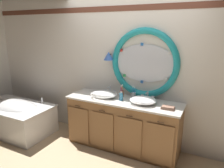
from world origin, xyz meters
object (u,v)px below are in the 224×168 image
at_px(toothbrush_holder_left, 122,93).
at_px(soap_dispenser, 121,96).
at_px(sink_basin_left, 104,94).
at_px(folded_hand_towel, 168,108).
at_px(bathtub, 15,115).
at_px(sink_basin_right, 143,100).
at_px(toothbrush_holder_right, 134,94).

height_order(toothbrush_holder_left, soap_dispenser, toothbrush_holder_left).
distance_m(sink_basin_left, folded_hand_towel, 1.10).
distance_m(bathtub, folded_hand_towel, 2.97).
bearing_deg(folded_hand_towel, sink_basin_right, 171.50).
height_order(toothbrush_holder_left, folded_hand_towel, toothbrush_holder_left).
xyz_separation_m(toothbrush_holder_left, toothbrush_holder_right, (0.20, 0.04, -0.00)).
xyz_separation_m(sink_basin_right, folded_hand_towel, (0.40, -0.06, -0.04)).
distance_m(sink_basin_right, toothbrush_holder_left, 0.47).
relative_size(sink_basin_right, folded_hand_towel, 2.17).
distance_m(bathtub, sink_basin_right, 2.60).
relative_size(toothbrush_holder_right, soap_dispenser, 1.37).
bearing_deg(soap_dispenser, sink_basin_left, 178.39).
xyz_separation_m(bathtub, toothbrush_holder_right, (2.26, 0.62, 0.58)).
xyz_separation_m(sink_basin_right, soap_dispenser, (-0.37, -0.01, 0.01)).
distance_m(toothbrush_holder_right, folded_hand_towel, 0.70).
height_order(bathtub, toothbrush_holder_left, toothbrush_holder_left).
relative_size(sink_basin_left, soap_dispenser, 3.03).
bearing_deg(toothbrush_holder_right, sink_basin_right, -41.38).
relative_size(toothbrush_holder_left, folded_hand_towel, 1.12).
distance_m(toothbrush_holder_left, soap_dispenser, 0.19).
bearing_deg(sink_basin_left, toothbrush_holder_right, 24.68).
distance_m(soap_dispenser, folded_hand_towel, 0.78).
bearing_deg(sink_basin_left, bathtub, -167.20).
bearing_deg(bathtub, toothbrush_holder_left, 15.67).
bearing_deg(bathtub, soap_dispenser, 10.64).
relative_size(toothbrush_holder_right, folded_hand_towel, 1.07).
relative_size(bathtub, toothbrush_holder_left, 6.98).
height_order(toothbrush_holder_right, folded_hand_towel, toothbrush_holder_right).
distance_m(sink_basin_left, soap_dispenser, 0.33).
bearing_deg(soap_dispenser, toothbrush_holder_right, 59.01).
xyz_separation_m(toothbrush_holder_left, soap_dispenser, (0.07, -0.18, 0.00)).
height_order(sink_basin_right, soap_dispenser, soap_dispenser).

